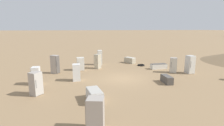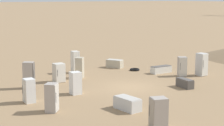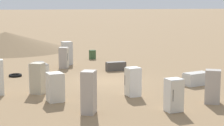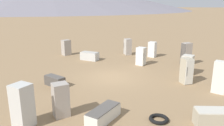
{
  "view_description": "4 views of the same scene",
  "coord_description": "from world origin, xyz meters",
  "px_view_note": "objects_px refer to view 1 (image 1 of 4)",
  "views": [
    {
      "loc": [
        14.6,
        -5.75,
        4.56
      ],
      "look_at": [
        0.75,
        -1.29,
        1.69
      ],
      "focal_mm": 28.0,
      "sensor_mm": 36.0,
      "label": 1
    },
    {
      "loc": [
        20.27,
        -16.51,
        6.34
      ],
      "look_at": [
        -0.28,
        -1.39,
        1.87
      ],
      "focal_mm": 60.0,
      "sensor_mm": 36.0,
      "label": 2
    },
    {
      "loc": [
        -10.7,
        -20.27,
        4.63
      ],
      "look_at": [
        0.09,
        -0.58,
        1.21
      ],
      "focal_mm": 60.0,
      "sensor_mm": 36.0,
      "label": 3
    },
    {
      "loc": [
        -6.79,
        12.89,
        4.94
      ],
      "look_at": [
        -0.03,
        0.0,
        1.06
      ],
      "focal_mm": 35.0,
      "sensor_mm": 36.0,
      "label": 4
    }
  ],
  "objects_px": {
    "discarded_fridge_6": "(100,58)",
    "discarded_fridge_12": "(36,84)",
    "scrap_tire": "(141,65)",
    "discarded_fridge_5": "(94,95)",
    "discarded_fridge_2": "(80,64)",
    "discarded_fridge_0": "(55,64)",
    "discarded_fridge_9": "(76,72)",
    "discarded_fridge_7": "(190,65)",
    "discarded_fridge_13": "(167,79)",
    "discarded_fridge_11": "(98,61)",
    "discarded_fridge_4": "(173,65)",
    "discarded_fridge_1": "(36,76)",
    "discarded_fridge_8": "(95,114)",
    "discarded_fridge_10": "(130,60)",
    "discarded_fridge_3": "(159,66)"
  },
  "relations": [
    {
      "from": "discarded_fridge_2",
      "to": "discarded_fridge_13",
      "type": "bearing_deg",
      "value": 136.68
    },
    {
      "from": "discarded_fridge_8",
      "to": "discarded_fridge_11",
      "type": "xyz_separation_m",
      "value": [
        -12.24,
        2.99,
        0.06
      ]
    },
    {
      "from": "discarded_fridge_13",
      "to": "scrap_tire",
      "type": "relative_size",
      "value": 1.74
    },
    {
      "from": "discarded_fridge_3",
      "to": "discarded_fridge_7",
      "type": "height_order",
      "value": "discarded_fridge_7"
    },
    {
      "from": "discarded_fridge_0",
      "to": "discarded_fridge_6",
      "type": "height_order",
      "value": "discarded_fridge_0"
    },
    {
      "from": "discarded_fridge_6",
      "to": "discarded_fridge_13",
      "type": "distance_m",
      "value": 9.89
    },
    {
      "from": "discarded_fridge_9",
      "to": "discarded_fridge_10",
      "type": "xyz_separation_m",
      "value": [
        -6.09,
        7.8,
        -0.38
      ]
    },
    {
      "from": "discarded_fridge_7",
      "to": "discarded_fridge_3",
      "type": "bearing_deg",
      "value": -53.15
    },
    {
      "from": "discarded_fridge_0",
      "to": "discarded_fridge_13",
      "type": "xyz_separation_m",
      "value": [
        6.4,
        9.03,
        -0.63
      ]
    },
    {
      "from": "discarded_fridge_6",
      "to": "discarded_fridge_12",
      "type": "xyz_separation_m",
      "value": [
        8.74,
        -6.73,
        -0.12
      ]
    },
    {
      "from": "discarded_fridge_0",
      "to": "discarded_fridge_8",
      "type": "bearing_deg",
      "value": 48.63
    },
    {
      "from": "discarded_fridge_12",
      "to": "discarded_fridge_13",
      "type": "distance_m",
      "value": 10.33
    },
    {
      "from": "discarded_fridge_1",
      "to": "discarded_fridge_4",
      "type": "distance_m",
      "value": 13.37
    },
    {
      "from": "discarded_fridge_0",
      "to": "discarded_fridge_1",
      "type": "bearing_deg",
      "value": 16.11
    },
    {
      "from": "discarded_fridge_4",
      "to": "discarded_fridge_11",
      "type": "distance_m",
      "value": 8.35
    },
    {
      "from": "discarded_fridge_5",
      "to": "discarded_fridge_8",
      "type": "bearing_deg",
      "value": 76.2
    },
    {
      "from": "discarded_fridge_0",
      "to": "discarded_fridge_11",
      "type": "height_order",
      "value": "discarded_fridge_0"
    },
    {
      "from": "discarded_fridge_4",
      "to": "discarded_fridge_6",
      "type": "height_order",
      "value": "discarded_fridge_6"
    },
    {
      "from": "discarded_fridge_7",
      "to": "discarded_fridge_10",
      "type": "relative_size",
      "value": 1.13
    },
    {
      "from": "discarded_fridge_0",
      "to": "discarded_fridge_3",
      "type": "distance_m",
      "value": 11.46
    },
    {
      "from": "discarded_fridge_8",
      "to": "discarded_fridge_3",
      "type": "bearing_deg",
      "value": -23.15
    },
    {
      "from": "discarded_fridge_8",
      "to": "discarded_fridge_11",
      "type": "bearing_deg",
      "value": 7.43
    },
    {
      "from": "discarded_fridge_8",
      "to": "scrap_tire",
      "type": "bearing_deg",
      "value": -14.1
    },
    {
      "from": "discarded_fridge_7",
      "to": "discarded_fridge_13",
      "type": "bearing_deg",
      "value": 28.3
    },
    {
      "from": "discarded_fridge_1",
      "to": "discarded_fridge_4",
      "type": "bearing_deg",
      "value": -84.18
    },
    {
      "from": "discarded_fridge_8",
      "to": "discarded_fridge_12",
      "type": "bearing_deg",
      "value": 49.71
    },
    {
      "from": "discarded_fridge_9",
      "to": "scrap_tire",
      "type": "distance_m",
      "value": 9.33
    },
    {
      "from": "discarded_fridge_10",
      "to": "discarded_fridge_12",
      "type": "bearing_deg",
      "value": -167.19
    },
    {
      "from": "discarded_fridge_3",
      "to": "discarded_fridge_9",
      "type": "distance_m",
      "value": 9.72
    },
    {
      "from": "discarded_fridge_1",
      "to": "discarded_fridge_3",
      "type": "height_order",
      "value": "discarded_fridge_1"
    },
    {
      "from": "discarded_fridge_2",
      "to": "discarded_fridge_11",
      "type": "relative_size",
      "value": 0.86
    },
    {
      "from": "scrap_tire",
      "to": "discarded_fridge_6",
      "type": "bearing_deg",
      "value": -114.72
    },
    {
      "from": "discarded_fridge_4",
      "to": "discarded_fridge_10",
      "type": "bearing_deg",
      "value": -36.93
    },
    {
      "from": "discarded_fridge_11",
      "to": "discarded_fridge_5",
      "type": "bearing_deg",
      "value": -57.52
    },
    {
      "from": "discarded_fridge_5",
      "to": "discarded_fridge_7",
      "type": "relative_size",
      "value": 0.89
    },
    {
      "from": "discarded_fridge_2",
      "to": "scrap_tire",
      "type": "xyz_separation_m",
      "value": [
        -0.05,
        7.53,
        -0.63
      ]
    },
    {
      "from": "discarded_fridge_3",
      "to": "discarded_fridge_12",
      "type": "height_order",
      "value": "discarded_fridge_12"
    },
    {
      "from": "discarded_fridge_0",
      "to": "discarded_fridge_9",
      "type": "distance_m",
      "value": 3.81
    },
    {
      "from": "discarded_fridge_4",
      "to": "discarded_fridge_5",
      "type": "xyz_separation_m",
      "value": [
        4.68,
        -9.48,
        -0.42
      ]
    },
    {
      "from": "discarded_fridge_9",
      "to": "discarded_fridge_0",
      "type": "bearing_deg",
      "value": 124.13
    },
    {
      "from": "discarded_fridge_11",
      "to": "discarded_fridge_12",
      "type": "height_order",
      "value": "discarded_fridge_11"
    },
    {
      "from": "discarded_fridge_2",
      "to": "discarded_fridge_0",
      "type": "bearing_deg",
      "value": 16.01
    },
    {
      "from": "discarded_fridge_5",
      "to": "discarded_fridge_6",
      "type": "xyz_separation_m",
      "value": [
        -10.97,
        3.09,
        0.57
      ]
    },
    {
      "from": "discarded_fridge_11",
      "to": "discarded_fridge_7",
      "type": "bearing_deg",
      "value": 16.09
    },
    {
      "from": "discarded_fridge_6",
      "to": "discarded_fridge_1",
      "type": "bearing_deg",
      "value": -129.08
    },
    {
      "from": "discarded_fridge_2",
      "to": "discarded_fridge_12",
      "type": "distance_m",
      "value": 7.61
    },
    {
      "from": "discarded_fridge_12",
      "to": "scrap_tire",
      "type": "xyz_separation_m",
      "value": [
        -6.55,
        11.49,
        -0.74
      ]
    },
    {
      "from": "discarded_fridge_0",
      "to": "discarded_fridge_13",
      "type": "height_order",
      "value": "discarded_fridge_0"
    },
    {
      "from": "discarded_fridge_13",
      "to": "discarded_fridge_11",
      "type": "bearing_deg",
      "value": 130.83
    },
    {
      "from": "discarded_fridge_3",
      "to": "discarded_fridge_4",
      "type": "relative_size",
      "value": 1.2
    }
  ]
}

